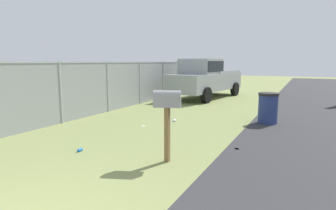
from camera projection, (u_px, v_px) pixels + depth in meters
mailbox at (167, 105)px, 5.37m from camera, size 0.37×0.56×1.40m
pickup_truck at (205, 78)px, 15.09m from camera, size 5.80×2.71×2.09m
trash_bin at (268, 108)px, 8.92m from camera, size 0.62×0.62×0.97m
fence_section at (108, 85)px, 10.95m from camera, size 14.19×0.07×1.95m
litter_can_near_hydrant at (80, 150)px, 6.16m from camera, size 0.13×0.08×0.07m
litter_wrapper_midfield_a at (237, 149)px, 6.33m from camera, size 0.14×0.11×0.01m
litter_cup_far_scatter at (174, 120)px, 9.21m from camera, size 0.12×0.10×0.08m
litter_wrapper_midfield_b at (143, 126)px, 8.57m from camera, size 0.10×0.13×0.01m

